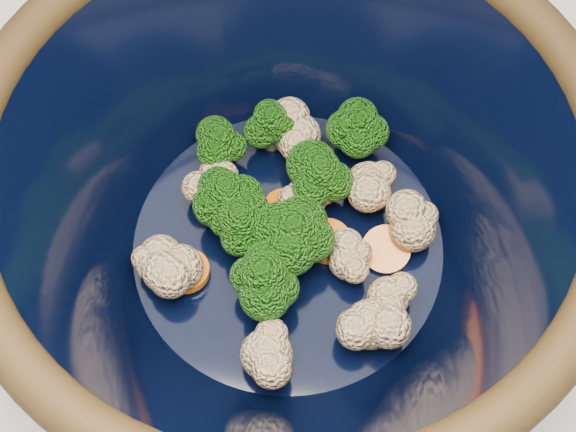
% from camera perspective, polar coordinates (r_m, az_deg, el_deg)
% --- Properties ---
extents(counter, '(1.20, 1.20, 0.90)m').
position_cam_1_polar(counter, '(1.01, 0.21, -13.07)').
color(counter, beige).
rests_on(counter, ground).
extents(mixing_bowl, '(0.41, 0.41, 0.17)m').
position_cam_1_polar(mixing_bowl, '(0.50, -0.00, 0.87)').
color(mixing_bowl, black).
rests_on(mixing_bowl, counter).
extents(vegetable_pile, '(0.19, 0.20, 0.06)m').
position_cam_1_polar(vegetable_pile, '(0.53, -0.14, 0.17)').
color(vegetable_pile, '#608442').
rests_on(vegetable_pile, mixing_bowl).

